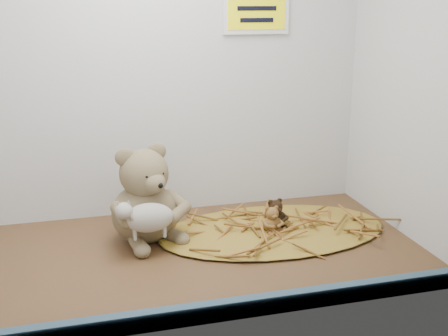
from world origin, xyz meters
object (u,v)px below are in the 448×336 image
object	(u,v)px
toy_lamb	(149,218)
mini_teddy_brown	(275,212)
main_teddy	(144,194)
mini_teddy_tan	(272,218)

from	to	relation	value
toy_lamb	mini_teddy_brown	world-z (taller)	toy_lamb
main_teddy	toy_lamb	size ratio (longest dim) A/B	1.63
toy_lamb	main_teddy	bearing A→B (deg)	90.00
toy_lamb	mini_teddy_tan	bearing A→B (deg)	6.49
mini_teddy_tan	toy_lamb	bearing A→B (deg)	179.90
main_teddy	toy_lamb	bearing A→B (deg)	-112.01
toy_lamb	mini_teddy_brown	size ratio (longest dim) A/B	1.96
toy_lamb	mini_teddy_tan	distance (cm)	31.86
main_teddy	toy_lamb	distance (cm)	9.12
main_teddy	mini_teddy_tan	world-z (taller)	main_teddy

